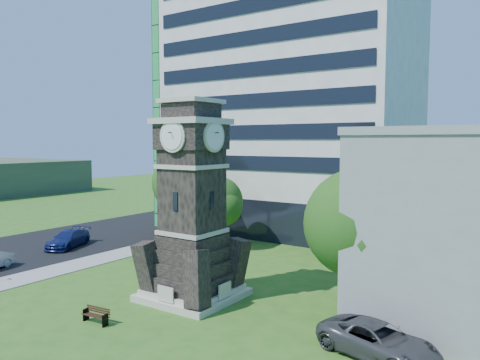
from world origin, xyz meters
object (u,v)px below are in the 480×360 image
Objects in this scene: clock_tower at (192,214)px; car_east_lot at (378,341)px; car_street_north at (68,239)px; park_bench at (96,315)px.

clock_tower is 12.98m from car_east_lot.
clock_tower is 19.49m from car_street_north.
car_east_lot reaches higher than park_bench.
car_street_north is 3.15× the size of park_bench.
clock_tower is at bearing -36.68° from car_street_north.
car_east_lot is 3.33× the size of park_bench.
car_street_north is at bearing 142.42° from park_bench.
car_east_lot is at bearing -34.40° from car_street_north.
park_bench is (-1.66, -6.04, -4.82)m from clock_tower.
car_east_lot reaches higher than car_street_north.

